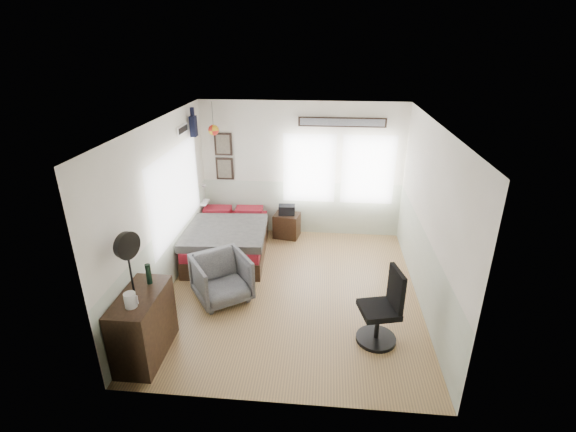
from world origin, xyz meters
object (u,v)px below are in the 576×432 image
at_px(bed, 228,240).
at_px(dresser, 144,325).
at_px(nightstand, 287,225).
at_px(task_chair, 383,313).
at_px(armchair, 222,278).

xyz_separation_m(bed, dresser, (-0.44, -2.75, 0.14)).
bearing_deg(nightstand, task_chair, -52.71).
xyz_separation_m(armchair, nightstand, (0.79, 2.30, -0.12)).
relative_size(bed, dresser, 2.04).
relative_size(dresser, task_chair, 0.93).
relative_size(bed, task_chair, 1.90).
height_order(dresser, task_chair, task_chair).
bearing_deg(dresser, nightstand, 67.96).
height_order(bed, nightstand, bed).
distance_m(dresser, task_chair, 3.09).
height_order(bed, task_chair, task_chair).
distance_m(bed, task_chair, 3.40).
bearing_deg(task_chair, nightstand, 103.27).
xyz_separation_m(dresser, task_chair, (3.04, 0.55, -0.01)).
bearing_deg(dresser, task_chair, 10.32).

